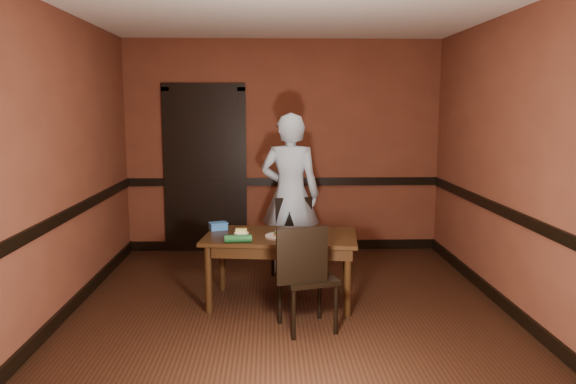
{
  "coord_description": "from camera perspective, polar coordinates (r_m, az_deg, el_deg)",
  "views": [
    {
      "loc": [
        -0.17,
        -4.94,
        1.85
      ],
      "look_at": [
        0.0,
        0.35,
        1.05
      ],
      "focal_mm": 35.0,
      "sensor_mm": 36.0,
      "label": 1
    }
  ],
  "objects": [
    {
      "name": "food_tub",
      "position": [
        5.54,
        -7.1,
        -3.44
      ],
      "size": [
        0.2,
        0.17,
        0.07
      ],
      "rotation": [
        0.0,
        0.0,
        0.36
      ],
      "color": "#2F6AB5",
      "rests_on": "dining_table"
    },
    {
      "name": "ceiling",
      "position": [
        5.01,
        0.14,
        18.36
      ],
      "size": [
        4.0,
        4.5,
        0.01
      ],
      "primitive_type": "cube",
      "color": "silver",
      "rests_on": "ground"
    },
    {
      "name": "dining_table",
      "position": [
        5.37,
        -0.75,
        -7.82
      ],
      "size": [
        1.5,
        0.95,
        0.66
      ],
      "primitive_type": "cube",
      "rotation": [
        0.0,
        0.0,
        -0.11
      ],
      "color": "black",
      "rests_on": "floor"
    },
    {
      "name": "chair_far",
      "position": [
        6.05,
        0.36,
        -4.93
      ],
      "size": [
        0.47,
        0.47,
        0.87
      ],
      "primitive_type": null,
      "rotation": [
        0.0,
        0.0,
        0.18
      ],
      "color": "black",
      "rests_on": "floor"
    },
    {
      "name": "wall_left",
      "position": [
        5.29,
        -22.1,
        2.54
      ],
      "size": [
        0.02,
        4.5,
        2.7
      ],
      "primitive_type": "cube",
      "color": "brown",
      "rests_on": "ground"
    },
    {
      "name": "wall_front",
      "position": [
        2.74,
        1.77,
        -1.94
      ],
      "size": [
        4.0,
        0.02,
        2.7
      ],
      "primitive_type": "cube",
      "color": "brown",
      "rests_on": "ground"
    },
    {
      "name": "baseboard_back",
      "position": [
        7.39,
        -0.48,
        -5.41
      ],
      "size": [
        4.0,
        0.03,
        0.12
      ],
      "primitive_type": "cube",
      "color": "black",
      "rests_on": "ground"
    },
    {
      "name": "wall_back",
      "position": [
        7.21,
        -0.49,
        4.63
      ],
      "size": [
        4.0,
        0.02,
        2.7
      ],
      "primitive_type": "cube",
      "color": "brown",
      "rests_on": "ground"
    },
    {
      "name": "door",
      "position": [
        7.24,
        -8.43,
        2.5
      ],
      "size": [
        1.05,
        0.07,
        2.2
      ],
      "color": "black",
      "rests_on": "ground"
    },
    {
      "name": "dado_left",
      "position": [
        5.34,
        -21.68,
        -2.26
      ],
      "size": [
        0.03,
        4.5,
        0.1
      ],
      "primitive_type": "cube",
      "color": "black",
      "rests_on": "ground"
    },
    {
      "name": "baseboard_left",
      "position": [
        5.56,
        -21.19,
        -10.8
      ],
      "size": [
        0.03,
        4.5,
        0.12
      ],
      "primitive_type": "cube",
      "color": "black",
      "rests_on": "ground"
    },
    {
      "name": "baseboard_right",
      "position": [
        5.68,
        20.93,
        -10.37
      ],
      "size": [
        0.03,
        4.5,
        0.12
      ],
      "primitive_type": "cube",
      "color": "black",
      "rests_on": "ground"
    },
    {
      "name": "person",
      "position": [
        6.21,
        0.22,
        -0.24
      ],
      "size": [
        0.72,
        0.53,
        1.79
      ],
      "primitive_type": "imported",
      "rotation": [
        0.0,
        0.0,
        2.97
      ],
      "color": "silver",
      "rests_on": "floor"
    },
    {
      "name": "wrapped_veg",
      "position": [
        5.02,
        -5.09,
        -4.73
      ],
      "size": [
        0.25,
        0.09,
        0.07
      ],
      "primitive_type": "cylinder",
      "rotation": [
        0.0,
        1.57,
        0.08
      ],
      "color": "#14461D",
      "rests_on": "dining_table"
    },
    {
      "name": "cheese_saucer",
      "position": [
        5.37,
        -4.77,
        -4.02
      ],
      "size": [
        0.14,
        0.14,
        0.04
      ],
      "rotation": [
        0.0,
        0.0,
        -0.38
      ],
      "color": "white",
      "rests_on": "dining_table"
    },
    {
      "name": "chair_near",
      "position": [
        4.73,
        1.97,
        -8.54
      ],
      "size": [
        0.53,
        0.53,
        0.91
      ],
      "primitive_type": null,
      "rotation": [
        0.0,
        0.0,
        3.43
      ],
      "color": "black",
      "rests_on": "floor"
    },
    {
      "name": "sauce_jar",
      "position": [
        5.13,
        1.81,
        -4.29
      ],
      "size": [
        0.07,
        0.07,
        0.09
      ],
      "rotation": [
        0.0,
        0.0,
        0.35
      ],
      "color": "#659A43",
      "rests_on": "dining_table"
    },
    {
      "name": "wall_right",
      "position": [
        5.42,
        21.81,
        2.69
      ],
      "size": [
        0.02,
        4.5,
        2.7
      ],
      "primitive_type": "cube",
      "color": "brown",
      "rests_on": "ground"
    },
    {
      "name": "sandwich_plate",
      "position": [
        5.18,
        -0.75,
        -4.41
      ],
      "size": [
        0.29,
        0.29,
        0.07
      ],
      "rotation": [
        0.0,
        0.0,
        0.38
      ],
      "color": "white",
      "rests_on": "dining_table"
    },
    {
      "name": "floor",
      "position": [
        5.27,
        0.13,
        -11.93
      ],
      "size": [
        4.0,
        4.5,
        0.01
      ],
      "primitive_type": "cube",
      "color": "black",
      "rests_on": "ground"
    },
    {
      "name": "dado_right",
      "position": [
        5.47,
        21.41,
        -2.0
      ],
      "size": [
        0.03,
        4.5,
        0.1
      ],
      "primitive_type": "cube",
      "color": "black",
      "rests_on": "ground"
    },
    {
      "name": "dado_back",
      "position": [
        7.24,
        -0.49,
        1.06
      ],
      "size": [
        4.0,
        0.03,
        0.1
      ],
      "primitive_type": "cube",
      "color": "black",
      "rests_on": "ground"
    }
  ]
}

